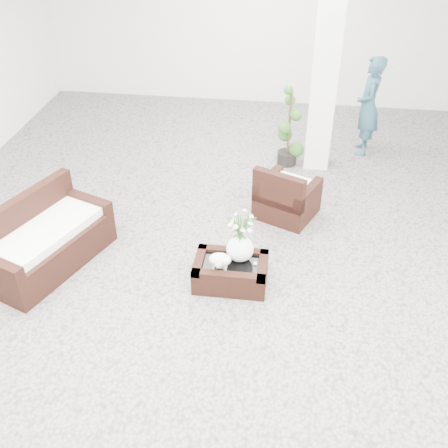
# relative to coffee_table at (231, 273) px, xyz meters

# --- Properties ---
(ground) EXTENTS (11.00, 11.00, 0.00)m
(ground) POSITION_rel_coffee_table_xyz_m (-0.14, 0.49, -0.16)
(ground) COLOR gray
(ground) RESTS_ON ground
(column) EXTENTS (0.40, 0.40, 3.50)m
(column) POSITION_rel_coffee_table_xyz_m (1.06, 3.29, 1.59)
(column) COLOR white
(column) RESTS_ON ground
(coffee_table) EXTENTS (0.90, 0.60, 0.31)m
(coffee_table) POSITION_rel_coffee_table_xyz_m (0.00, 0.00, 0.00)
(coffee_table) COLOR black
(coffee_table) RESTS_ON ground
(sheep_figurine) EXTENTS (0.28, 0.23, 0.21)m
(sheep_figurine) POSITION_rel_coffee_table_xyz_m (-0.12, -0.10, 0.26)
(sheep_figurine) COLOR white
(sheep_figurine) RESTS_ON coffee_table
(planter_narcissus) EXTENTS (0.44, 0.44, 0.80)m
(planter_narcissus) POSITION_rel_coffee_table_xyz_m (0.10, 0.10, 0.56)
(planter_narcissus) COLOR white
(planter_narcissus) RESTS_ON coffee_table
(tealight) EXTENTS (0.04, 0.04, 0.03)m
(tealight) POSITION_rel_coffee_table_xyz_m (0.30, 0.02, 0.17)
(tealight) COLOR white
(tealight) RESTS_ON coffee_table
(armchair) EXTENTS (1.02, 1.01, 0.83)m
(armchair) POSITION_rel_coffee_table_xyz_m (0.63, 1.66, 0.26)
(armchair) COLOR black
(armchair) RESTS_ON ground
(loveseat) EXTENTS (1.39, 1.90, 0.92)m
(loveseat) POSITION_rel_coffee_table_xyz_m (-2.39, 0.06, 0.30)
(loveseat) COLOR black
(loveseat) RESTS_ON ground
(topiary) EXTENTS (0.37, 0.37, 1.39)m
(topiary) POSITION_rel_coffee_table_xyz_m (0.57, 3.25, 0.54)
(topiary) COLOR #254E19
(topiary) RESTS_ON ground
(shopper) EXTENTS (0.47, 0.66, 1.72)m
(shopper) POSITION_rel_coffee_table_xyz_m (1.89, 3.90, 0.71)
(shopper) COLOR #2B515F
(shopper) RESTS_ON ground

